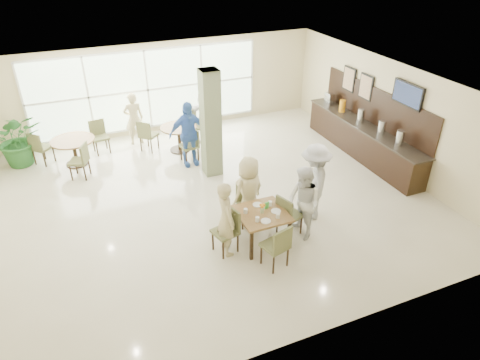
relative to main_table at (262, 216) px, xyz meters
name	(u,v)px	position (x,y,z in m)	size (l,w,h in m)	color
ground	(214,197)	(-0.34, 2.01, -0.66)	(10.00, 10.00, 0.00)	beige
room_shell	(211,134)	(-0.34, 2.01, 1.04)	(10.00, 10.00, 10.00)	white
window_bank	(148,90)	(-0.84, 6.47, 0.74)	(7.00, 0.04, 7.00)	silver
column	(211,124)	(0.06, 3.21, 0.74)	(0.45, 0.45, 2.80)	#6A7954
main_table	(262,216)	(0.00, 0.00, 0.00)	(0.98, 0.98, 0.75)	brown
round_table_left	(73,145)	(-3.27, 5.12, -0.07)	(1.16, 1.16, 0.75)	brown
round_table_right	(179,133)	(-0.37, 4.85, -0.10)	(1.05, 1.05, 0.75)	brown
chairs_main_table	(260,224)	(-0.04, 0.02, -0.18)	(2.03, 1.97, 0.95)	brown
chairs_table_left	(74,148)	(-3.27, 5.14, -0.18)	(2.13, 1.84, 0.95)	brown
chairs_table_right	(179,135)	(-0.38, 4.85, -0.18)	(2.18, 1.79, 0.95)	brown
tabletop_clutter	(264,211)	(0.02, -0.03, 0.15)	(0.73, 0.78, 0.21)	white
buffet_counter	(363,138)	(4.36, 2.52, -0.11)	(0.64, 4.70, 1.95)	black
wall_tv	(408,94)	(4.60, 1.41, 1.49)	(0.06, 1.00, 0.58)	black
framed_art_a	(366,87)	(4.61, 3.01, 1.19)	(0.05, 0.55, 0.70)	black
framed_art_b	(349,79)	(4.61, 3.81, 1.19)	(0.05, 0.55, 0.70)	black
potted_plant	(18,139)	(-4.62, 5.72, 0.09)	(1.36, 1.36, 1.51)	#286429
teen_left	(226,219)	(-0.77, 0.02, 0.14)	(0.58, 0.38, 1.60)	#C3B582
teen_far	(249,191)	(0.04, 0.77, 0.14)	(0.78, 0.43, 1.61)	#C3B582
teen_right	(303,204)	(0.88, -0.11, 0.15)	(0.79, 0.61, 1.62)	white
teen_standing	(314,182)	(1.45, 0.42, 0.24)	(1.16, 0.66, 1.79)	#AEAFB1
adult_a	(188,134)	(-0.36, 3.90, 0.25)	(1.06, 0.60, 1.81)	#406CC0
adult_b	(206,117)	(0.49, 4.91, 0.23)	(1.65, 0.71, 1.78)	white
adult_standing	(134,119)	(-1.46, 5.82, 0.14)	(0.58, 0.38, 1.60)	#C3B582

